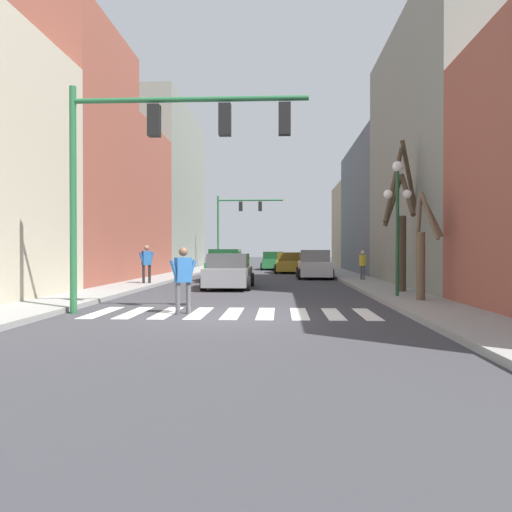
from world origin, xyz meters
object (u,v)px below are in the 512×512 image
at_px(street_tree_left_mid, 402,223).
at_px(car_at_intersection, 289,263).
at_px(street_lamp_right_corner, 397,201).
at_px(car_driving_away_lane, 225,266).
at_px(car_parked_left_mid, 314,265).
at_px(traffic_signal_near, 160,145).
at_px(car_parked_right_far, 273,261).
at_px(car_parked_right_near, 229,272).
at_px(pedestrian_on_right_sidewalk, 147,261).
at_px(pedestrian_near_right_corner, 363,262).
at_px(pedestrian_waiting_at_curb, 183,275).
at_px(street_tree_right_mid, 423,247).
at_px(traffic_signal_far, 236,217).

bearing_deg(street_tree_left_mid, car_at_intersection, 101.80).
height_order(street_lamp_right_corner, car_driving_away_lane, street_lamp_right_corner).
xyz_separation_m(car_parked_left_mid, street_tree_left_mid, (2.53, -11.42, 1.95)).
bearing_deg(traffic_signal_near, car_driving_away_lane, 89.43).
relative_size(car_parked_right_far, car_parked_right_near, 1.06).
height_order(traffic_signal_near, car_parked_right_near, traffic_signal_near).
height_order(pedestrian_on_right_sidewalk, pedestrian_near_right_corner, pedestrian_on_right_sidewalk).
height_order(street_lamp_right_corner, car_at_intersection, street_lamp_right_corner).
distance_m(pedestrian_near_right_corner, street_tree_left_mid, 7.81).
bearing_deg(car_parked_right_near, pedestrian_on_right_sidewalk, -105.34).
bearing_deg(car_parked_right_far, pedestrian_waiting_at_curb, 176.46).
bearing_deg(pedestrian_on_right_sidewalk, traffic_signal_near, 65.09).
distance_m(car_driving_away_lane, street_tree_right_mid, 14.12).
height_order(car_parked_right_near, pedestrian_near_right_corner, pedestrian_near_right_corner).
bearing_deg(street_lamp_right_corner, traffic_signal_near, -150.64).
bearing_deg(traffic_signal_far, car_parked_right_far, 5.32).
relative_size(street_lamp_right_corner, car_parked_right_near, 1.01).
bearing_deg(traffic_signal_near, street_tree_left_mid, 37.50).
bearing_deg(street_tree_left_mid, traffic_signal_far, 108.71).
distance_m(car_at_intersection, street_tree_right_mid, 22.62).
relative_size(car_driving_away_lane, street_tree_right_mid, 1.29).
bearing_deg(street_tree_left_mid, pedestrian_on_right_sidewalk, 158.80).
distance_m(traffic_signal_far, pedestrian_on_right_sidewalk, 21.51).
xyz_separation_m(traffic_signal_far, pedestrian_on_right_sidewalk, (-2.39, -21.08, -3.52)).
xyz_separation_m(car_parked_left_mid, street_tree_right_mid, (2.41, -14.70, 0.99)).
height_order(car_parked_right_far, street_tree_right_mid, street_tree_right_mid).
height_order(street_lamp_right_corner, pedestrian_near_right_corner, street_lamp_right_corner).
height_order(car_parked_left_mid, street_tree_left_mid, street_tree_left_mid).
relative_size(car_parked_left_mid, car_at_intersection, 0.97).
relative_size(car_driving_away_lane, car_at_intersection, 0.97).
relative_size(traffic_signal_far, street_lamp_right_corner, 1.44).
height_order(traffic_signal_far, pedestrian_near_right_corner, traffic_signal_far).
xyz_separation_m(traffic_signal_near, car_parked_right_near, (0.90, 9.15, -3.79)).
relative_size(car_parked_left_mid, pedestrian_waiting_at_curb, 2.46).
relative_size(car_parked_right_far, pedestrian_waiting_at_curb, 2.69).
distance_m(traffic_signal_far, street_tree_right_mid, 29.99).
bearing_deg(car_parked_right_far, street_lamp_right_corner, -170.47).
xyz_separation_m(car_parked_right_near, car_driving_away_lane, (-0.76, 5.46, 0.09)).
bearing_deg(car_parked_right_far, car_driving_away_lane, 171.88).
bearing_deg(car_parked_left_mid, car_parked_right_near, 152.05).
relative_size(car_parked_right_far, car_driving_away_lane, 1.10).
distance_m(street_lamp_right_corner, car_parked_right_near, 8.53).
relative_size(street_lamp_right_corner, street_tree_left_mid, 0.79).
xyz_separation_m(street_lamp_right_corner, car_at_intersection, (-3.35, 20.93, -2.65)).
xyz_separation_m(car_parked_right_far, pedestrian_on_right_sidewalk, (-5.73, -21.39, 0.46)).
bearing_deg(car_parked_left_mid, pedestrian_near_right_corner, -148.67).
bearing_deg(pedestrian_on_right_sidewalk, car_parked_left_mid, 178.31).
bearing_deg(pedestrian_near_right_corner, pedestrian_on_right_sidewalk, -94.24).
bearing_deg(car_parked_right_near, pedestrian_waiting_at_curb, -1.78).
bearing_deg(traffic_signal_far, car_parked_left_mid, -66.51).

